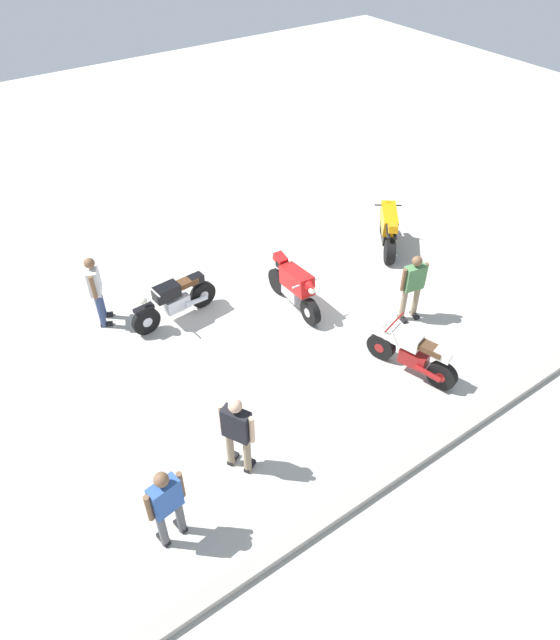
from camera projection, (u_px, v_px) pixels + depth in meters
The scene contains 10 objects.
ground_plane at pixel (291, 309), 13.00m from camera, with size 40.00×40.00×0.00m, color #B7B2A8.
curb_edge at pixel (442, 440), 10.09m from camera, with size 14.00×0.30×0.15m, color #9C978F.
motorcycle_black_cruiser at pixel (175, 300), 12.41m from camera, with size 2.09×0.70×1.09m.
motorcycle_red_sportbike at pixel (294, 285), 12.70m from camera, with size 0.70×1.96×1.14m.
motorcycle_orange_sportbike at pixel (388, 227), 14.57m from camera, with size 1.33×1.67×1.14m.
motorcycle_cream_vintage at pixel (413, 354), 11.18m from camera, with size 0.84×1.91×1.07m.
person_in_black_shirt at pixel (237, 431), 9.14m from camera, with size 0.48×0.62×1.69m.
person_in_green_shirt at pixel (413, 284), 12.19m from camera, with size 0.64×0.38×1.63m.
person_in_blue_shirt at pixel (167, 503), 8.19m from camera, with size 0.64×0.36×1.64m.
person_in_white_shirt at pixel (96, 287), 12.05m from camera, with size 0.45×0.63×1.68m.
Camera 1 is at (5.96, 8.08, 8.27)m, focal length 31.88 mm.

